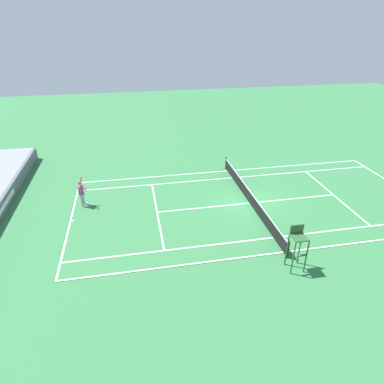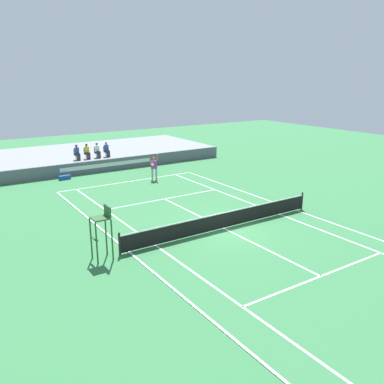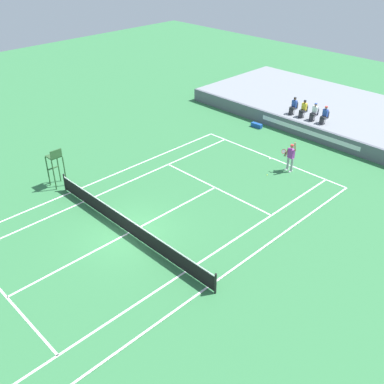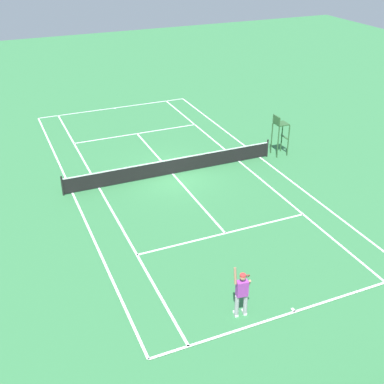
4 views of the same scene
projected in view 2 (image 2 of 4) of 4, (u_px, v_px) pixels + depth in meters
The scene contains 13 objects.
ground_plane at pixel (224, 229), 21.50m from camera, with size 80.00×80.00×0.00m, color #337542.
court at pixel (224, 229), 21.50m from camera, with size 11.08×23.88×0.03m.
net at pixel (224, 220), 21.36m from camera, with size 11.98×0.10×1.07m.
barrier_wall at pixel (107, 165), 34.46m from camera, with size 23.04×0.25×1.02m.
bleacher_platform at pixel (87, 156), 38.55m from camera, with size 23.04×9.94×1.02m, color gray.
spectator_seated_0 at pixel (77, 153), 33.84m from camera, with size 0.44×0.60×1.27m.
spectator_seated_1 at pixel (87, 152), 34.30m from camera, with size 0.44×0.60×1.27m.
spectator_seated_2 at pixel (97, 151), 34.78m from camera, with size 0.44×0.60×1.27m.
spectator_seated_3 at pixel (107, 150), 35.22m from camera, with size 0.44×0.60×1.27m.
tennis_player at pixel (154, 168), 31.24m from camera, with size 0.81×0.62×2.08m.
tennis_ball at pixel (157, 185), 30.02m from camera, with size 0.07×0.07×0.07m, color #D1E533.
umpire_chair at pixel (102, 226), 17.54m from camera, with size 0.77×0.77×2.44m.
equipment_bag at pixel (65, 177), 31.69m from camera, with size 0.92×0.37×0.32m.
Camera 2 is at (-12.45, -15.90, 7.82)m, focal length 37.87 mm.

